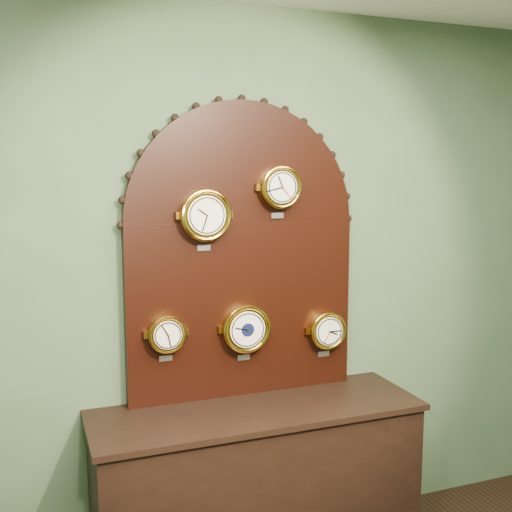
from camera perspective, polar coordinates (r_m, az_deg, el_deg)
name	(u,v)px	position (r m, az deg, el deg)	size (l,w,h in m)	color
wall_back	(239,284)	(3.23, -1.56, -2.59)	(4.00, 4.00, 0.00)	#455E40
shop_counter	(257,489)	(3.32, 0.13, -20.64)	(1.60, 0.50, 0.80)	black
display_board	(242,242)	(3.14, -1.28, 1.30)	(1.26, 0.06, 1.53)	black
roman_clock	(205,215)	(3.00, -4.68, 3.77)	(0.25, 0.08, 0.30)	gold
arabic_clock	(280,187)	(3.13, 2.21, 6.34)	(0.22, 0.08, 0.27)	gold
hygrometer	(167,334)	(3.05, -8.22, -7.09)	(0.19, 0.08, 0.24)	gold
barometer	(246,328)	(3.16, -0.96, -6.68)	(0.25, 0.08, 0.30)	gold
tide_clock	(327,330)	(3.35, 6.52, -6.79)	(0.20, 0.08, 0.26)	gold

